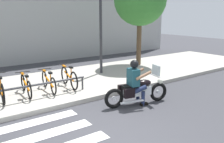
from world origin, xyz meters
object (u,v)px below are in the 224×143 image
at_px(street_lamp, 101,24).
at_px(rider, 136,79).
at_px(bicycle_2, 1,89).
at_px(bicycle_5, 69,77).
at_px(motorcycle, 138,91).
at_px(bicycle_4, 49,81).
at_px(bike_rack, 18,89).
at_px(tree_near_rack, 140,0).
at_px(bicycle_3, 26,85).

bearing_deg(street_lamp, rider, -106.86).
height_order(bicycle_2, bicycle_5, bicycle_5).
distance_m(motorcycle, rider, 0.37).
distance_m(bicycle_4, bike_rack, 1.29).
xyz_separation_m(motorcycle, tree_near_rack, (3.64, 4.03, 3.03)).
relative_size(bicycle_2, bicycle_4, 1.05).
bearing_deg(bicycle_2, street_lamp, 14.36).
bearing_deg(motorcycle, bicycle_5, 114.35).
bearing_deg(bicycle_4, street_lamp, 21.36).
relative_size(bicycle_3, bicycle_5, 0.97).
bearing_deg(street_lamp, bicycle_3, -162.81).
bearing_deg(tree_near_rack, motorcycle, -132.09).
distance_m(rider, tree_near_rack, 6.08).
bearing_deg(bicycle_5, bike_rack, -164.00).
distance_m(bicycle_5, bike_rack, 2.01).
height_order(bicycle_5, bike_rack, bicycle_5).
distance_m(bicycle_3, bicycle_5, 1.54).
relative_size(rider, bicycle_3, 0.91).
relative_size(bicycle_4, bike_rack, 0.37).
distance_m(bicycle_2, bicycle_4, 1.54).
xyz_separation_m(street_lamp, tree_near_rack, (2.62, 0.40, 1.14)).
relative_size(bicycle_5, street_lamp, 0.43).
distance_m(bicycle_4, bicycle_5, 0.77).
bearing_deg(bicycle_4, bicycle_3, -179.97).
bearing_deg(bike_rack, bicycle_5, 16.00).
height_order(bicycle_4, street_lamp, street_lamp).
xyz_separation_m(rider, tree_near_rack, (3.72, 4.01, 2.66)).
xyz_separation_m(bicycle_5, bike_rack, (-1.93, -0.55, 0.06)).
bearing_deg(street_lamp, bike_rack, -157.40).
bearing_deg(bicycle_3, bike_rack, -124.84).
height_order(rider, bicycle_3, rider).
bearing_deg(street_lamp, bicycle_2, -165.64).
bearing_deg(bicycle_3, rider, -43.59).
height_order(rider, bicycle_5, rider).
xyz_separation_m(bicycle_2, street_lamp, (4.46, 1.14, 1.83)).
distance_m(bicycle_3, street_lamp, 4.28).
height_order(bicycle_2, tree_near_rack, tree_near_rack).
xyz_separation_m(bicycle_2, tree_near_rack, (7.08, 1.54, 2.97)).
bearing_deg(bicycle_3, bicycle_4, 0.03).
distance_m(motorcycle, bicycle_5, 2.73).
bearing_deg(bicycle_5, bicycle_4, 179.85).
height_order(bicycle_3, bicycle_5, bicycle_5).
xyz_separation_m(motorcycle, rider, (-0.08, 0.02, 0.36)).
bearing_deg(rider, tree_near_rack, 47.17).
distance_m(bicycle_4, street_lamp, 3.64).
bearing_deg(rider, bicycle_5, 113.05).
bearing_deg(tree_near_rack, bicycle_5, -162.07).
bearing_deg(rider, bike_rack, 147.28).
distance_m(rider, bicycle_3, 3.60).
height_order(bike_rack, tree_near_rack, tree_near_rack).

